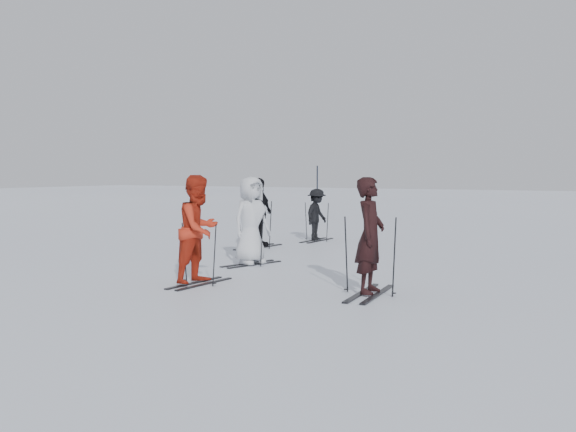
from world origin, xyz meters
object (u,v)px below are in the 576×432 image
at_px(skier_red, 199,231).
at_px(skier_uphill_far, 317,215).
at_px(skier_uphill_left, 258,213).
at_px(piste_marker, 317,195).
at_px(skier_near_dark, 370,237).
at_px(skier_grey, 251,221).

distance_m(skier_red, skier_uphill_far, 7.68).
xyz_separation_m(skier_uphill_left, skier_uphill_far, (0.65, 2.25, -0.17)).
bearing_deg(skier_uphill_far, skier_red, -168.23).
height_order(skier_uphill_far, piste_marker, piste_marker).
bearing_deg(skier_near_dark, skier_grey, 55.66).
relative_size(skier_uphill_left, skier_uphill_far, 1.22).
bearing_deg(skier_uphill_left, skier_red, -154.50).
bearing_deg(skier_near_dark, piste_marker, 24.28).
bearing_deg(piste_marker, skier_uphill_left, -75.87).
distance_m(skier_near_dark, skier_grey, 4.05).
xyz_separation_m(skier_red, skier_uphill_left, (-1.95, 5.31, -0.06)).
bearing_deg(skier_grey, skier_uphill_left, 45.06).
bearing_deg(skier_uphill_left, skier_uphill_far, -10.69).
bearing_deg(skier_grey, skier_red, -152.88).
bearing_deg(skier_grey, skier_uphill_far, 26.36).
bearing_deg(skier_uphill_far, piste_marker, 27.69).
distance_m(skier_grey, skier_uphill_left, 3.15).
xyz_separation_m(skier_near_dark, skier_uphill_left, (-5.02, 4.76, -0.04)).
xyz_separation_m(skier_red, skier_uphill_far, (-1.30, 7.57, -0.22)).
height_order(skier_grey, skier_uphill_far, skier_grey).
height_order(skier_red, piste_marker, piste_marker).
height_order(skier_uphill_left, skier_uphill_far, skier_uphill_left).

